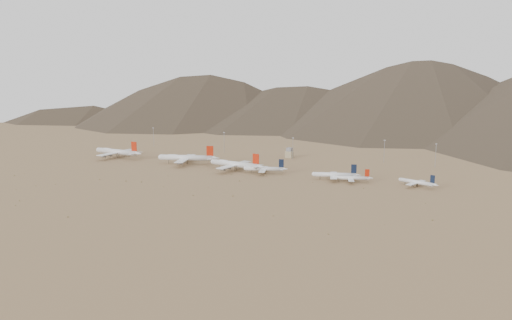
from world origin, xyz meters
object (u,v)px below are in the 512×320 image
at_px(control_tower, 289,153).
at_px(widebody_west, 117,152).
at_px(narrowbody_b, 336,175).
at_px(widebody_east, 235,164).
at_px(narrowbody_a, 265,169).
at_px(widebody_centre, 187,158).

bearing_deg(control_tower, widebody_west, -154.05).
bearing_deg(narrowbody_b, widebody_east, 163.70).
bearing_deg(narrowbody_a, control_tower, 79.87).
distance_m(widebody_west, widebody_east, 163.13).
bearing_deg(widebody_east, widebody_centre, 178.55).
bearing_deg(control_tower, widebody_east, -102.17).
bearing_deg(widebody_centre, control_tower, 27.64).
height_order(widebody_east, narrowbody_a, widebody_east).
relative_size(narrowbody_b, control_tower, 3.75).
xyz_separation_m(widebody_centre, narrowbody_b, (172.55, -6.92, -2.20)).
relative_size(widebody_east, control_tower, 5.55).
bearing_deg(narrowbody_a, widebody_west, 159.87).
bearing_deg(widebody_east, narrowbody_a, 6.32).
bearing_deg(widebody_west, widebody_centre, 3.59).
bearing_deg(widebody_east, control_tower, 84.10).
height_order(widebody_centre, widebody_east, widebody_centre).
height_order(widebody_west, narrowbody_b, widebody_west).
distance_m(widebody_centre, narrowbody_b, 172.70).
distance_m(widebody_west, widebody_centre, 97.22).
height_order(narrowbody_a, control_tower, narrowbody_a).
bearing_deg(control_tower, narrowbody_b, -47.77).
xyz_separation_m(widebody_east, control_tower, (20.84, 96.66, -1.51)).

